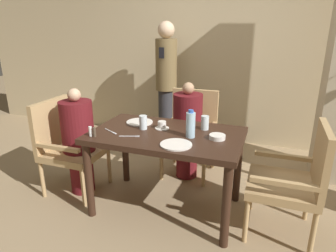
# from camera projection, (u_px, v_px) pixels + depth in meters

# --- Properties ---
(ground_plane) EXTENTS (16.00, 16.00, 0.00)m
(ground_plane) POSITION_uv_depth(u_px,v_px,m) (167.00, 207.00, 2.89)
(ground_plane) COLOR #9E8460
(wall_back) EXTENTS (8.00, 0.06, 2.80)m
(wall_back) POSITION_uv_depth(u_px,v_px,m) (214.00, 45.00, 4.21)
(wall_back) COLOR #C6B289
(wall_back) RESTS_ON ground_plane
(dining_table) EXTENTS (1.34, 0.82, 0.76)m
(dining_table) POSITION_uv_depth(u_px,v_px,m) (166.00, 144.00, 2.68)
(dining_table) COLOR #331E14
(dining_table) RESTS_ON ground_plane
(chair_left_side) EXTENTS (0.55, 0.55, 0.96)m
(chair_left_side) POSITION_uv_depth(u_px,v_px,m) (67.00, 143.00, 3.07)
(chair_left_side) COLOR tan
(chair_left_side) RESTS_ON ground_plane
(diner_in_left_chair) EXTENTS (0.32, 0.32, 1.10)m
(diner_in_left_chair) POSITION_uv_depth(u_px,v_px,m) (79.00, 141.00, 3.01)
(diner_in_left_chair) COLOR #5B1419
(diner_in_left_chair) RESTS_ON ground_plane
(chair_far_side) EXTENTS (0.55, 0.55, 0.96)m
(chair_far_side) POSITION_uv_depth(u_px,v_px,m) (191.00, 130.00, 3.46)
(chair_far_side) COLOR tan
(chair_far_side) RESTS_ON ground_plane
(diner_in_far_chair) EXTENTS (0.32, 0.32, 1.09)m
(diner_in_far_chair) POSITION_uv_depth(u_px,v_px,m) (187.00, 130.00, 3.32)
(diner_in_far_chair) COLOR #5B1419
(diner_in_far_chair) RESTS_ON ground_plane
(chair_right_side) EXTENTS (0.55, 0.55, 0.96)m
(chair_right_side) POSITION_uv_depth(u_px,v_px,m) (295.00, 178.00, 2.38)
(chair_right_side) COLOR tan
(chair_right_side) RESTS_ON ground_plane
(standing_host) EXTENTS (0.29, 0.33, 1.72)m
(standing_host) POSITION_uv_depth(u_px,v_px,m) (166.00, 81.00, 4.15)
(standing_host) COLOR #2D2D33
(standing_host) RESTS_ON ground_plane
(plate_main_left) EXTENTS (0.26, 0.26, 0.01)m
(plate_main_left) POSITION_uv_depth(u_px,v_px,m) (140.00, 122.00, 2.91)
(plate_main_left) COLOR white
(plate_main_left) RESTS_ON dining_table
(plate_main_right) EXTENTS (0.26, 0.26, 0.01)m
(plate_main_right) POSITION_uv_depth(u_px,v_px,m) (176.00, 145.00, 2.37)
(plate_main_right) COLOR white
(plate_main_right) RESTS_ON dining_table
(teacup_with_saucer) EXTENTS (0.13, 0.13, 0.07)m
(teacup_with_saucer) POSITION_uv_depth(u_px,v_px,m) (162.00, 126.00, 2.74)
(teacup_with_saucer) COLOR white
(teacup_with_saucer) RESTS_ON dining_table
(bowl_small) EXTENTS (0.14, 0.14, 0.04)m
(bowl_small) POSITION_uv_depth(u_px,v_px,m) (217.00, 137.00, 2.49)
(bowl_small) COLOR white
(bowl_small) RESTS_ON dining_table
(water_bottle) EXTENTS (0.08, 0.08, 0.24)m
(water_bottle) POSITION_uv_depth(u_px,v_px,m) (191.00, 125.00, 2.51)
(water_bottle) COLOR #A3C6DB
(water_bottle) RESTS_ON dining_table
(glass_tall_near) EXTENTS (0.07, 0.07, 0.13)m
(glass_tall_near) POSITION_uv_depth(u_px,v_px,m) (143.00, 122.00, 2.72)
(glass_tall_near) COLOR silver
(glass_tall_near) RESTS_ON dining_table
(glass_tall_mid) EXTENTS (0.07, 0.07, 0.13)m
(glass_tall_mid) POSITION_uv_depth(u_px,v_px,m) (205.00, 123.00, 2.71)
(glass_tall_mid) COLOR silver
(glass_tall_mid) RESTS_ON dining_table
(salt_shaker) EXTENTS (0.03, 0.03, 0.09)m
(salt_shaker) POSITION_uv_depth(u_px,v_px,m) (90.00, 131.00, 2.55)
(salt_shaker) COLOR white
(salt_shaker) RESTS_ON dining_table
(pepper_shaker) EXTENTS (0.03, 0.03, 0.08)m
(pepper_shaker) POSITION_uv_depth(u_px,v_px,m) (94.00, 132.00, 2.54)
(pepper_shaker) COLOR #4C3D2D
(pepper_shaker) RESTS_ON dining_table
(fork_beside_plate) EXTENTS (0.17, 0.07, 0.00)m
(fork_beside_plate) POSITION_uv_depth(u_px,v_px,m) (132.00, 136.00, 2.56)
(fork_beside_plate) COLOR silver
(fork_beside_plate) RESTS_ON dining_table
(knife_beside_plate) EXTENTS (0.17, 0.10, 0.00)m
(knife_beside_plate) POSITION_uv_depth(u_px,v_px,m) (111.00, 131.00, 2.67)
(knife_beside_plate) COLOR silver
(knife_beside_plate) RESTS_ON dining_table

